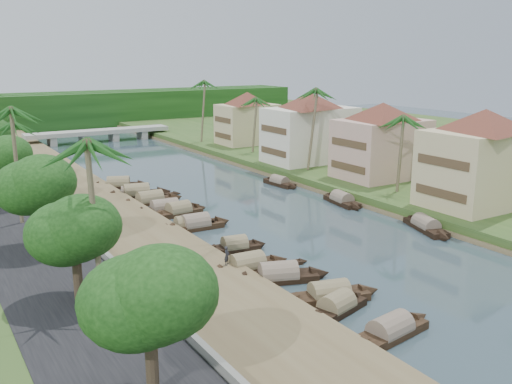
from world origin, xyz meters
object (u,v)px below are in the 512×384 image
bridge (99,133)px  person_near (227,256)px  sampan_1 (337,307)px  building_near (482,157)px  sampan_0 (390,331)px

bridge → person_near: 75.77m
sampan_1 → person_near: size_ratio=4.59×
building_near → sampan_0: (-27.57, -15.08, -5.97)m
person_near → bridge: bearing=40.0°
bridge → sampan_1: bridge is taller
sampan_0 → sampan_1: bearing=89.4°
sampan_1 → bridge: bearing=68.2°
sampan_0 → person_near: person_near is taller
sampan_1 → person_near: bearing=90.9°
sampan_1 → person_near: person_near is taller
bridge → person_near: bearing=-99.2°
bridge → sampan_1: (-9.16, -84.71, -1.31)m
sampan_0 → sampan_1: size_ratio=1.16×
building_near → sampan_1: building_near is taller
bridge → sampan_1: bearing=-96.2°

